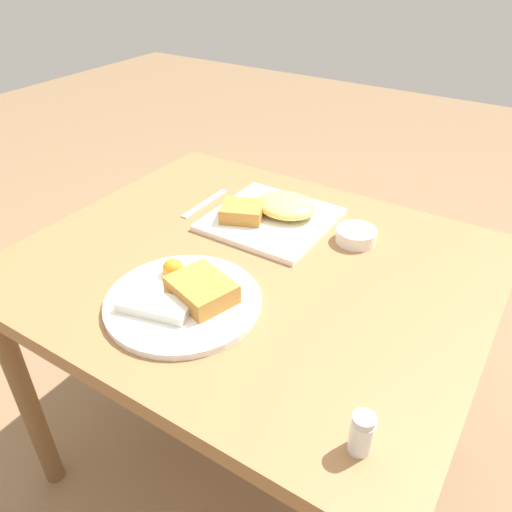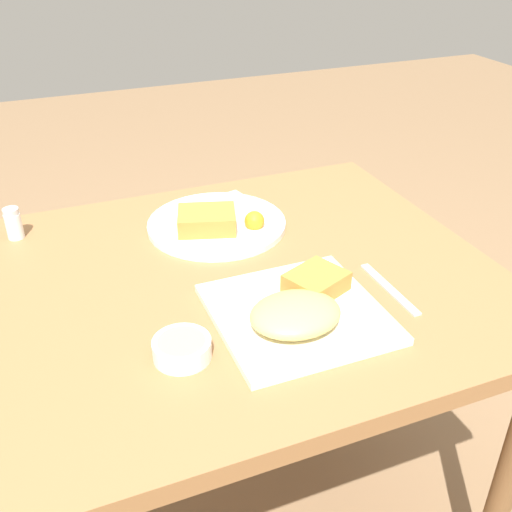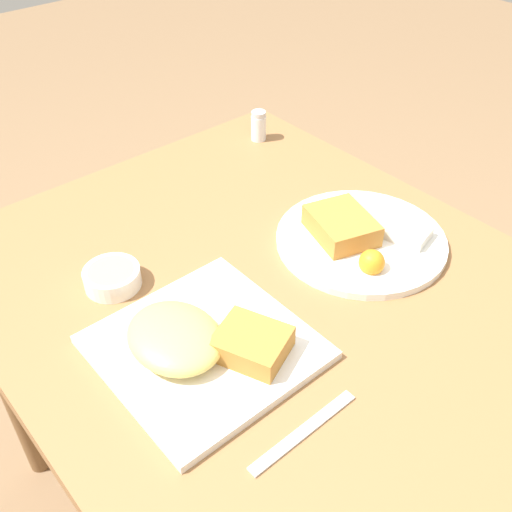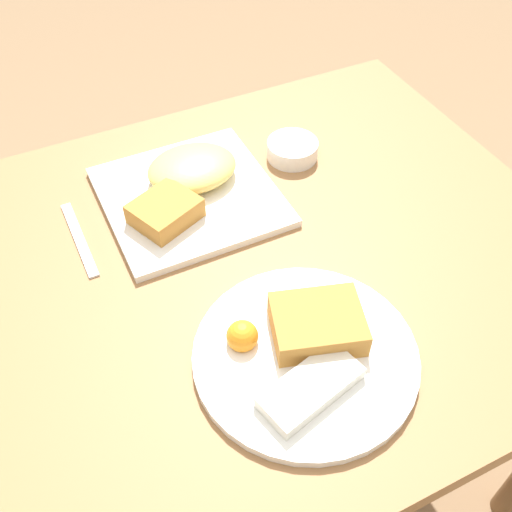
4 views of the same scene
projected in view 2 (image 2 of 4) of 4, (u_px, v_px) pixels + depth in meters
The scene contains 7 objects.
ground_plane at pixel (240, 508), 1.52m from camera, with size 8.00×8.00×0.00m, color #846647.
dining_table at pixel (236, 309), 1.20m from camera, with size 1.00×0.85×0.70m.
plate_square_near at pixel (299, 309), 1.02m from camera, with size 0.28×0.28×0.06m.
plate_oval_far at pixel (216, 222), 1.31m from camera, with size 0.30×0.30×0.05m.
sauce_ramekin at pixel (182, 348), 0.94m from camera, with size 0.09×0.09×0.03m.
salt_shaker at pixel (14, 225), 1.27m from camera, with size 0.03×0.03×0.07m.
butter_knife at pixel (389, 289), 1.11m from camera, with size 0.02×0.18×0.00m.
Camera 2 is at (-0.33, -0.92, 1.33)m, focal length 42.00 mm.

